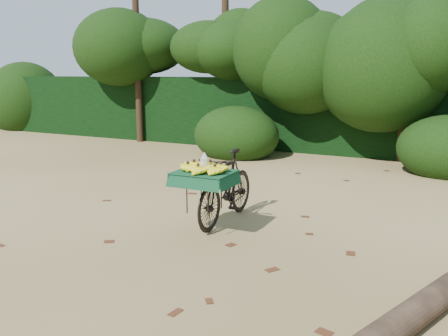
% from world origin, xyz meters
% --- Properties ---
extents(ground, '(80.00, 80.00, 0.00)m').
position_xyz_m(ground, '(0.00, 0.00, 0.00)').
color(ground, tan).
rests_on(ground, ground).
extents(vendor_bicycle, '(0.69, 1.67, 0.94)m').
position_xyz_m(vendor_bicycle, '(-0.97, -0.24, 0.48)').
color(vendor_bicycle, black).
rests_on(vendor_bicycle, ground).
extents(fallen_log, '(1.31, 3.07, 0.23)m').
position_xyz_m(fallen_log, '(1.58, -1.73, 0.11)').
color(fallen_log, brown).
rests_on(fallen_log, ground).
extents(hedge_backdrop, '(26.00, 1.80, 1.80)m').
position_xyz_m(hedge_backdrop, '(0.00, 6.30, 0.90)').
color(hedge_backdrop, black).
rests_on(hedge_backdrop, ground).
extents(tree_row, '(14.50, 2.00, 4.00)m').
position_xyz_m(tree_row, '(-0.65, 5.50, 2.00)').
color(tree_row, black).
rests_on(tree_row, ground).
extents(bush_clumps, '(8.80, 1.70, 0.90)m').
position_xyz_m(bush_clumps, '(0.50, 4.30, 0.45)').
color(bush_clumps, black).
rests_on(bush_clumps, ground).
extents(leaf_litter, '(7.00, 7.30, 0.01)m').
position_xyz_m(leaf_litter, '(0.00, 0.65, 0.01)').
color(leaf_litter, '#4C2714').
rests_on(leaf_litter, ground).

